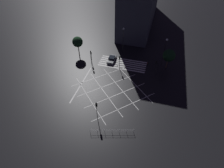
# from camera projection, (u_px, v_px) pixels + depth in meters

# --- Properties ---
(ground_plane) EXTENTS (200.00, 200.00, 0.00)m
(ground_plane) POSITION_uv_depth(u_px,v_px,m) (112.00, 90.00, 40.84)
(ground_plane) COLOR black
(road_markings) EXTENTS (19.47, 22.87, 0.01)m
(road_markings) POSITION_uv_depth(u_px,v_px,m) (117.00, 72.00, 45.75)
(road_markings) COLOR silver
(road_markings) RESTS_ON ground_plane
(traffic_light_median_north) EXTENTS (0.36, 0.39, 4.52)m
(traffic_light_median_north) POSITION_uv_depth(u_px,v_px,m) (97.00, 108.00, 32.78)
(traffic_light_median_north) COLOR black
(traffic_light_median_north) RESTS_ON ground_plane
(traffic_light_se_main) EXTENTS (0.39, 0.36, 4.10)m
(traffic_light_se_main) POSITION_uv_depth(u_px,v_px,m) (91.00, 55.00, 46.37)
(traffic_light_se_main) COLOR black
(traffic_light_se_main) RESTS_ON ground_plane
(traffic_light_median_south) EXTENTS (0.36, 0.39, 3.99)m
(traffic_light_median_south) POSITION_uv_depth(u_px,v_px,m) (120.00, 60.00, 44.74)
(traffic_light_median_south) COLOR black
(traffic_light_median_south) RESTS_ON ground_plane
(traffic_light_se_cross) EXTENTS (0.36, 0.39, 3.43)m
(traffic_light_se_cross) POSITION_uv_depth(u_px,v_px,m) (91.00, 54.00, 47.37)
(traffic_light_se_cross) COLOR black
(traffic_light_se_cross) RESTS_ON ground_plane
(traffic_light_sw_cross) EXTENTS (0.36, 0.39, 3.80)m
(traffic_light_sw_cross) POSITION_uv_depth(u_px,v_px,m) (156.00, 64.00, 43.55)
(traffic_light_sw_cross) COLOR black
(traffic_light_sw_cross) RESTS_ON ground_plane
(traffic_light_sw_main) EXTENTS (2.69, 0.36, 3.52)m
(traffic_light_sw_main) POSITION_uv_depth(u_px,v_px,m) (152.00, 66.00, 43.34)
(traffic_light_sw_main) COLOR black
(traffic_light_sw_main) RESTS_ON ground_plane
(street_lamp_east) EXTENTS (0.54, 0.54, 7.92)m
(street_lamp_east) POSITION_uv_depth(u_px,v_px,m) (165.00, 46.00, 44.03)
(street_lamp_east) COLOR black
(street_lamp_east) RESTS_ON ground_plane
(street_lamp_west) EXTENTS (0.56, 0.56, 7.69)m
(street_lamp_west) POSITION_uv_depth(u_px,v_px,m) (123.00, 35.00, 48.82)
(street_lamp_west) COLOR black
(street_lamp_west) RESTS_ON ground_plane
(street_tree_near) EXTENTS (2.92, 2.92, 5.77)m
(street_tree_near) POSITION_uv_depth(u_px,v_px,m) (78.00, 42.00, 48.61)
(street_tree_near) COLOR brown
(street_tree_near) RESTS_ON ground_plane
(street_tree_far) EXTENTS (3.15, 3.15, 5.58)m
(street_tree_far) POSITION_uv_depth(u_px,v_px,m) (169.00, 55.00, 44.21)
(street_tree_far) COLOR brown
(street_tree_far) RESTS_ON ground_plane
(waiting_car) EXTENTS (1.80, 4.23, 1.20)m
(waiting_car) POSITION_uv_depth(u_px,v_px,m) (112.00, 59.00, 49.04)
(waiting_car) COLOR #474C51
(waiting_car) RESTS_ON ground_plane
(pedestrian_railing) EXTENTS (7.83, 2.25, 1.05)m
(pedestrian_railing) POSITION_uv_depth(u_px,v_px,m) (112.00, 131.00, 32.06)
(pedestrian_railing) COLOR #B7B7BC
(pedestrian_railing) RESTS_ON ground_plane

